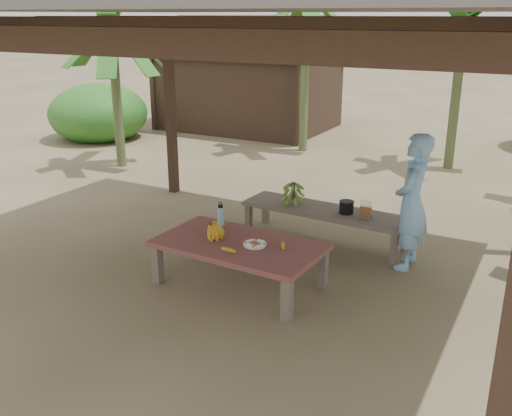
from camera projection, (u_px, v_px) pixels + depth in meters
The scene contains 17 objects.
ground at pixel (253, 278), 6.53m from camera, with size 80.00×80.00×0.00m, color brown.
pavilion at pixel (250, 23), 5.62m from camera, with size 6.60×5.60×2.95m.
work_table at pixel (239, 248), 6.24m from camera, with size 1.84×1.07×0.50m.
bench at pixel (324, 213), 7.46m from camera, with size 2.23×0.71×0.45m.
ripe_banana_bunch at pixel (211, 229), 6.35m from camera, with size 0.30×0.26×0.18m, color gold, non-canonical shape.
plate at pixel (255, 244), 6.12m from camera, with size 0.25×0.25×0.04m.
loose_banana_front at pixel (229, 250), 5.97m from camera, with size 0.04×0.17×0.04m, color gold.
loose_banana_side at pixel (283, 245), 6.09m from camera, with size 0.04×0.16×0.04m, color gold.
water_flask at pixel (221, 216), 6.68m from camera, with size 0.08×0.08×0.30m.
green_banana_stalk at pixel (293, 192), 7.62m from camera, with size 0.27×0.27×0.31m, color #598C2D, non-canonical shape.
cooking_pot at pixel (346, 207), 7.27m from camera, with size 0.18×0.18×0.15m, color black.
skewer_rack at pixel (366, 209), 7.08m from camera, with size 0.18×0.08×0.24m, color #A57F47, non-canonical shape.
woman at pixel (412, 202), 6.57m from camera, with size 0.59×0.39×1.61m, color #6B9DCB.
hut at pixel (250, 85), 14.86m from camera, with size 4.40×3.43×2.85m.
banana_plant_n at pixel (463, 36), 10.39m from camera, with size 1.80×1.80×2.97m.
banana_plant_nw at pixel (306, 8), 11.65m from camera, with size 1.80×1.80×3.49m.
banana_plant_w at pixel (112, 38), 10.56m from camera, with size 1.80×1.80×2.92m.
Camera 1 is at (2.87, -5.18, 2.87)m, focal length 40.00 mm.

